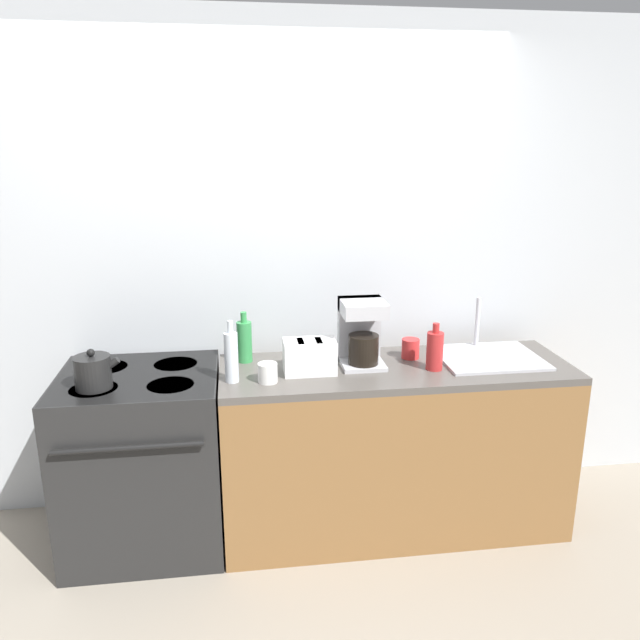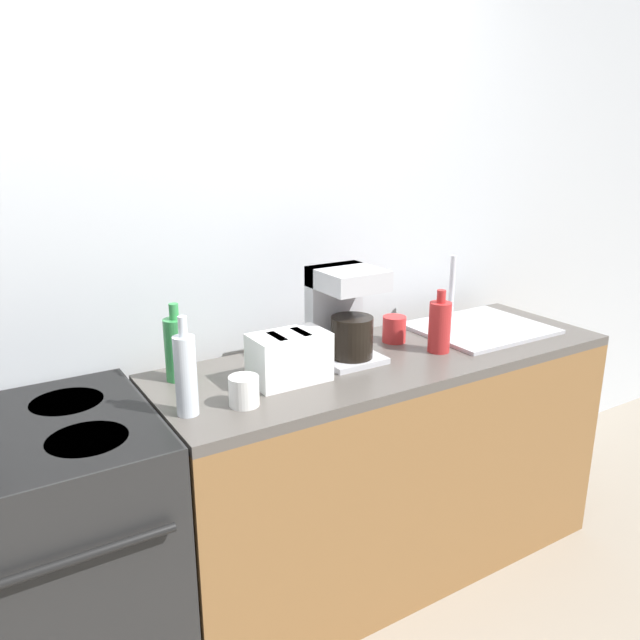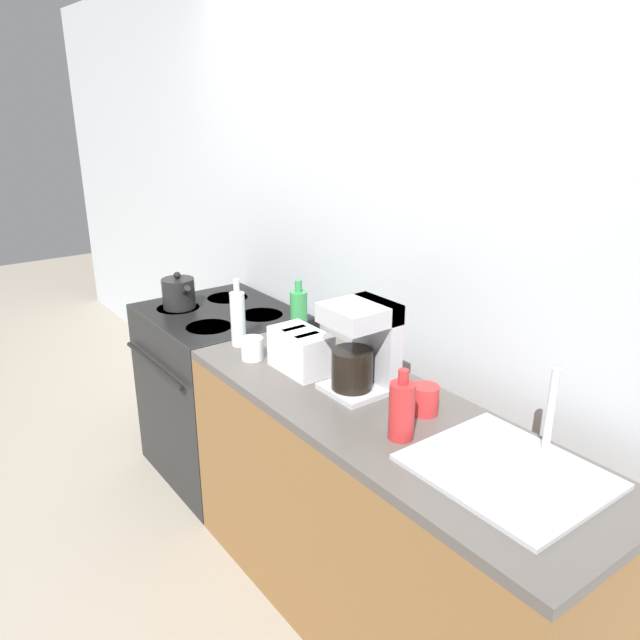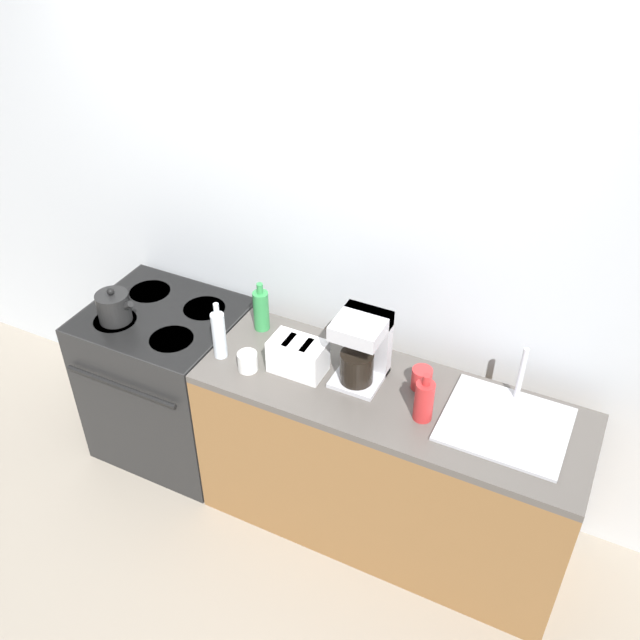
{
  "view_description": "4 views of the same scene",
  "coord_description": "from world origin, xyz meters",
  "px_view_note": "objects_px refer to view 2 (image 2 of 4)",
  "views": [
    {
      "loc": [
        -0.16,
        -2.54,
        1.97
      ],
      "look_at": [
        0.24,
        0.32,
        1.14
      ],
      "focal_mm": 35.0,
      "sensor_mm": 36.0,
      "label": 1
    },
    {
      "loc": [
        -0.73,
        -1.4,
        1.67
      ],
      "look_at": [
        0.34,
        0.33,
        1.06
      ],
      "focal_mm": 35.0,
      "sensor_mm": 36.0,
      "label": 2
    },
    {
      "loc": [
        2.03,
        -1.0,
        1.91
      ],
      "look_at": [
        0.22,
        0.33,
        1.1
      ],
      "focal_mm": 35.0,
      "sensor_mm": 36.0,
      "label": 3
    },
    {
      "loc": [
        1.36,
        -1.9,
        3.01
      ],
      "look_at": [
        0.25,
        0.34,
        1.15
      ],
      "focal_mm": 40.0,
      "sensor_mm": 36.0,
      "label": 4
    }
  ],
  "objects_px": {
    "bottle_clear": "(186,374)",
    "cup_white": "(244,391)",
    "cup_red": "(394,329)",
    "toaster": "(289,357)",
    "stove": "(31,569)",
    "bottle_green": "(176,348)",
    "coffee_maker": "(344,312)",
    "bottle_red": "(440,326)"
  },
  "relations": [
    {
      "from": "coffee_maker",
      "to": "cup_red",
      "type": "bearing_deg",
      "value": 10.2
    },
    {
      "from": "bottle_red",
      "to": "cup_white",
      "type": "relative_size",
      "value": 2.58
    },
    {
      "from": "toaster",
      "to": "bottle_clear",
      "type": "bearing_deg",
      "value": -169.84
    },
    {
      "from": "stove",
      "to": "bottle_green",
      "type": "distance_m",
      "value": 0.76
    },
    {
      "from": "stove",
      "to": "cup_red",
      "type": "bearing_deg",
      "value": 2.71
    },
    {
      "from": "bottle_green",
      "to": "cup_red",
      "type": "height_order",
      "value": "bottle_green"
    },
    {
      "from": "coffee_maker",
      "to": "cup_red",
      "type": "height_order",
      "value": "coffee_maker"
    },
    {
      "from": "toaster",
      "to": "cup_white",
      "type": "bearing_deg",
      "value": -155.2
    },
    {
      "from": "stove",
      "to": "bottle_clear",
      "type": "xyz_separation_m",
      "value": [
        0.45,
        -0.14,
        0.56
      ]
    },
    {
      "from": "cup_red",
      "to": "coffee_maker",
      "type": "bearing_deg",
      "value": -169.8
    },
    {
      "from": "bottle_red",
      "to": "cup_red",
      "type": "bearing_deg",
      "value": 111.42
    },
    {
      "from": "cup_red",
      "to": "cup_white",
      "type": "bearing_deg",
      "value": -162.67
    },
    {
      "from": "stove",
      "to": "cup_white",
      "type": "bearing_deg",
      "value": -15.28
    },
    {
      "from": "toaster",
      "to": "cup_red",
      "type": "height_order",
      "value": "toaster"
    },
    {
      "from": "coffee_maker",
      "to": "bottle_red",
      "type": "height_order",
      "value": "coffee_maker"
    },
    {
      "from": "coffee_maker",
      "to": "bottle_clear",
      "type": "height_order",
      "value": "coffee_maker"
    },
    {
      "from": "toaster",
      "to": "cup_white",
      "type": "distance_m",
      "value": 0.23
    },
    {
      "from": "stove",
      "to": "bottle_red",
      "type": "relative_size",
      "value": 3.82
    },
    {
      "from": "bottle_clear",
      "to": "cup_white",
      "type": "height_order",
      "value": "bottle_clear"
    },
    {
      "from": "bottle_clear",
      "to": "cup_white",
      "type": "relative_size",
      "value": 3.24
    },
    {
      "from": "bottle_clear",
      "to": "cup_red",
      "type": "distance_m",
      "value": 0.94
    },
    {
      "from": "coffee_maker",
      "to": "bottle_red",
      "type": "xyz_separation_m",
      "value": [
        0.34,
        -0.13,
        -0.07
      ]
    },
    {
      "from": "bottle_green",
      "to": "bottle_red",
      "type": "xyz_separation_m",
      "value": [
        0.92,
        -0.24,
        -0.01
      ]
    },
    {
      "from": "toaster",
      "to": "stove",
      "type": "bearing_deg",
      "value": 174.97
    },
    {
      "from": "cup_white",
      "to": "cup_red",
      "type": "xyz_separation_m",
      "value": [
        0.75,
        0.23,
        0.01
      ]
    },
    {
      "from": "bottle_red",
      "to": "cup_red",
      "type": "relative_size",
      "value": 2.32
    },
    {
      "from": "toaster",
      "to": "coffee_maker",
      "type": "distance_m",
      "value": 0.3
    },
    {
      "from": "bottle_green",
      "to": "bottle_clear",
      "type": "xyz_separation_m",
      "value": [
        -0.07,
        -0.27,
        0.02
      ]
    },
    {
      "from": "cup_white",
      "to": "cup_red",
      "type": "relative_size",
      "value": 0.9
    },
    {
      "from": "stove",
      "to": "bottle_green",
      "type": "bearing_deg",
      "value": 14.06
    },
    {
      "from": "toaster",
      "to": "bottle_red",
      "type": "xyz_separation_m",
      "value": [
        0.61,
        -0.04,
        0.02
      ]
    },
    {
      "from": "toaster",
      "to": "bottle_green",
      "type": "relative_size",
      "value": 0.97
    },
    {
      "from": "toaster",
      "to": "bottle_red",
      "type": "distance_m",
      "value": 0.61
    },
    {
      "from": "coffee_maker",
      "to": "bottle_red",
      "type": "bearing_deg",
      "value": -20.85
    },
    {
      "from": "bottle_green",
      "to": "cup_white",
      "type": "distance_m",
      "value": 0.32
    },
    {
      "from": "stove",
      "to": "bottle_clear",
      "type": "relative_size",
      "value": 3.04
    },
    {
      "from": "stove",
      "to": "toaster",
      "type": "xyz_separation_m",
      "value": [
        0.82,
        -0.07,
        0.52
      ]
    },
    {
      "from": "bottle_clear",
      "to": "cup_red",
      "type": "bearing_deg",
      "value": 12.61
    },
    {
      "from": "bottle_clear",
      "to": "cup_red",
      "type": "xyz_separation_m",
      "value": [
        0.91,
        0.2,
        -0.07
      ]
    },
    {
      "from": "bottle_green",
      "to": "bottle_red",
      "type": "distance_m",
      "value": 0.95
    },
    {
      "from": "stove",
      "to": "coffee_maker",
      "type": "bearing_deg",
      "value": 0.85
    },
    {
      "from": "bottle_green",
      "to": "bottle_red",
      "type": "relative_size",
      "value": 1.1
    }
  ]
}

